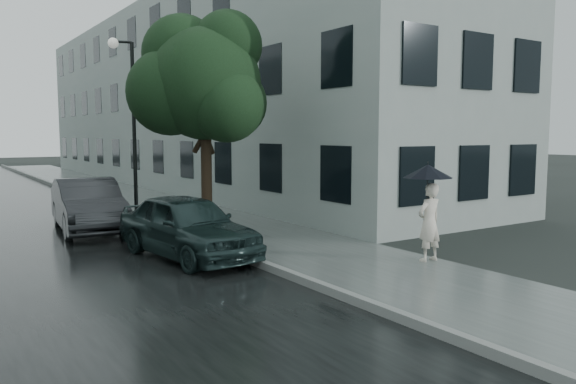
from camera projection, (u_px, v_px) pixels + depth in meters
ground at (353, 267)px, 11.27m from camera, size 120.00×120.00×0.00m
sidewalk at (155, 204)px, 21.37m from camera, size 3.50×60.00×0.01m
kerb_near at (106, 205)px, 20.36m from camera, size 0.15×60.00×0.15m
building_near at (197, 99)px, 29.98m from camera, size 7.02×36.00×9.00m
pedestrian at (429, 222)px, 11.69m from camera, size 0.61×0.41×1.64m
umbrella at (428, 171)px, 11.60m from camera, size 1.29×1.29×1.15m
street_tree at (203, 82)px, 14.57m from camera, size 3.80×3.45×5.84m
lamp_post at (129, 117)px, 17.57m from camera, size 0.83×0.43×5.59m
car_near at (187, 226)px, 12.06m from camera, size 2.10×4.20×1.37m
car_far at (88, 205)px, 15.33m from camera, size 1.92×4.46×1.43m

